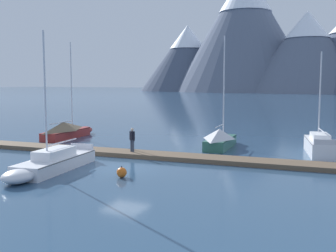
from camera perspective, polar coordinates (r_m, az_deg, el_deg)
name	(u,v)px	position (r m, az deg, el deg)	size (l,w,h in m)	color
ground_plane	(125,168)	(24.93, -6.01, -5.91)	(700.00, 700.00, 0.00)	#2D4C6B
mountain_west_summit	(187,57)	(254.95, 2.74, 9.61)	(58.21, 58.21, 40.23)	#424C60
mountain_central_massif	(245,29)	(244.47, 10.72, 13.17)	(82.14, 82.14, 69.25)	slate
mountain_shoulder_ridge	(307,51)	(223.31, 18.83, 9.93)	(64.11, 64.11, 41.45)	slate
dock	(156,155)	(28.32, -1.76, -4.12)	(29.57, 4.38, 0.30)	brown
sailboat_nearest_berth	(67,130)	(39.27, -13.92, -0.55)	(2.52, 7.51, 8.95)	#B2332D
sailboat_second_berth	(51,163)	(24.74, -16.08, -5.00)	(2.81, 7.84, 8.07)	silver
sailboat_mid_dock_port	(221,138)	(32.73, 7.41, -1.70)	(2.22, 6.21, 8.89)	#336B56
sailboat_mid_dock_starboard	(319,144)	(31.97, 20.34, -2.42)	(3.01, 6.89, 7.42)	white
person_on_dock	(132,138)	(28.79, -5.04, -1.73)	(0.53, 0.38, 1.69)	#384256
mooring_buoy_channel_marker	(122,172)	(22.54, -6.50, -6.48)	(0.56, 0.56, 0.64)	orange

